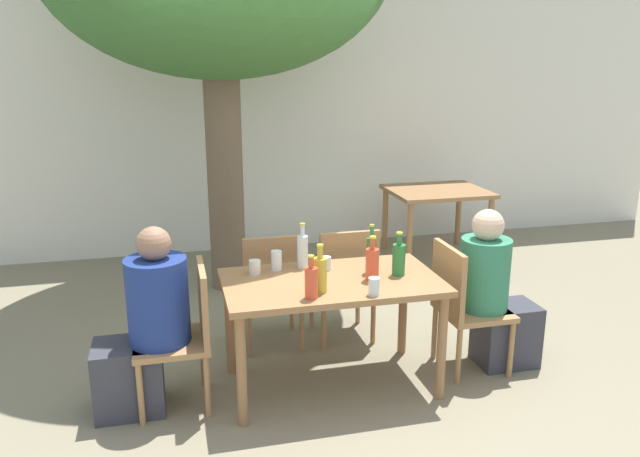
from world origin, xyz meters
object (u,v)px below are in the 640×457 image
at_px(soda_bottle_5, 311,282).
at_px(drinking_glass_3, 326,263).
at_px(drinking_glass_0, 374,286).
at_px(drinking_glass_2, 277,261).
at_px(patio_chair_0, 186,329).
at_px(person_seated_1, 495,298).
at_px(drinking_glass_1, 255,267).
at_px(patio_chair_2, 273,285).
at_px(green_bottle_3, 399,258).
at_px(dining_table_front, 331,293).
at_px(person_seated_0, 145,330).
at_px(green_bottle_4, 371,254).
at_px(dining_table_back, 437,199).
at_px(patio_chair_1, 462,301).
at_px(oil_cruet_1, 320,274).
at_px(patio_chair_3, 345,278).
at_px(water_bottle_2, 303,250).
at_px(soda_bottle_0, 372,263).

distance_m(soda_bottle_5, drinking_glass_3, 0.50).
height_order(drinking_glass_0, drinking_glass_2, drinking_glass_2).
distance_m(patio_chair_0, person_seated_1, 2.06).
xyz_separation_m(soda_bottle_5, drinking_glass_1, (-0.26, 0.49, -0.05)).
distance_m(patio_chair_2, green_bottle_3, 1.01).
height_order(green_bottle_3, drinking_glass_3, green_bottle_3).
xyz_separation_m(dining_table_front, drinking_glass_2, (-0.30, 0.26, 0.15)).
bearing_deg(person_seated_0, green_bottle_4, 92.97).
height_order(dining_table_back, patio_chair_1, patio_chair_1).
relative_size(patio_chair_2, soda_bottle_5, 3.41).
relative_size(patio_chair_0, drinking_glass_3, 9.72).
bearing_deg(oil_cruet_1, dining_table_back, 53.43).
xyz_separation_m(person_seated_1, soda_bottle_5, (-1.34, -0.27, 0.34)).
height_order(patio_chair_3, drinking_glass_0, patio_chair_3).
height_order(dining_table_front, soda_bottle_5, soda_bottle_5).
height_order(water_bottle_2, green_bottle_4, green_bottle_4).
relative_size(patio_chair_2, drinking_glass_2, 6.83).
relative_size(dining_table_front, drinking_glass_2, 10.47).
height_order(patio_chair_0, drinking_glass_2, patio_chair_0).
height_order(patio_chair_0, water_bottle_2, water_bottle_2).
relative_size(patio_chair_3, oil_cruet_1, 3.01).
bearing_deg(patio_chair_1, soda_bottle_5, 103.94).
height_order(dining_table_front, green_bottle_4, green_bottle_4).
xyz_separation_m(oil_cruet_1, soda_bottle_5, (-0.07, -0.08, -0.01)).
xyz_separation_m(patio_chair_0, person_seated_0, (-0.23, -0.00, 0.02)).
relative_size(water_bottle_2, drinking_glass_2, 2.33).
bearing_deg(drinking_glass_0, person_seated_1, 17.92).
xyz_separation_m(dining_table_front, patio_chair_2, (-0.27, 0.62, -0.15)).
distance_m(patio_chair_1, soda_bottle_0, 0.75).
xyz_separation_m(patio_chair_1, drinking_glass_1, (-1.36, 0.22, 0.28)).
distance_m(person_seated_0, soda_bottle_5, 1.04).
bearing_deg(soda_bottle_0, dining_table_front, 164.99).
bearing_deg(soda_bottle_5, green_bottle_4, 35.99).
distance_m(person_seated_1, drinking_glass_1, 1.64).
height_order(patio_chair_3, person_seated_1, person_seated_1).
bearing_deg(dining_table_front, green_bottle_3, -2.51).
height_order(dining_table_front, soda_bottle_0, soda_bottle_0).
relative_size(patio_chair_3, water_bottle_2, 2.93).
height_order(soda_bottle_0, drinking_glass_1, soda_bottle_0).
bearing_deg(drinking_glass_1, patio_chair_2, 65.87).
distance_m(patio_chair_1, soda_bottle_5, 1.19).
bearing_deg(drinking_glass_1, person_seated_0, -162.60).
bearing_deg(person_seated_0, drinking_glass_3, 98.86).
xyz_separation_m(patio_chair_1, green_bottle_3, (-0.47, -0.02, 0.35)).
relative_size(dining_table_back, patio_chair_0, 1.13).
height_order(oil_cruet_1, drinking_glass_1, oil_cruet_1).
bearing_deg(drinking_glass_1, drinking_glass_2, 15.69).
height_order(dining_table_front, patio_chair_0, patio_chair_0).
bearing_deg(person_seated_0, patio_chair_1, 90.00).
bearing_deg(drinking_glass_1, person_seated_1, -7.73).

